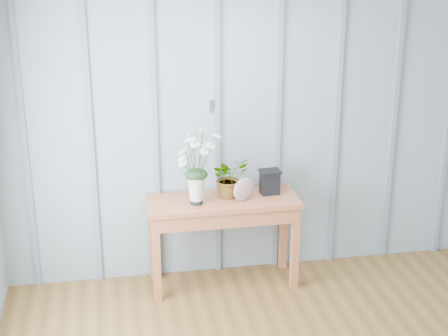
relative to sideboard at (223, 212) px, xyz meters
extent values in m
cube|color=#93A5B3|center=(0.25, 0.25, 0.61)|extent=(4.00, 0.01, 2.50)
cube|color=silver|center=(-0.05, 0.24, 0.81)|extent=(0.03, 0.01, 0.10)
cube|color=gray|center=(-1.50, 0.24, 0.61)|extent=(0.04, 0.03, 2.50)
cube|color=gray|center=(-1.00, 0.24, 0.61)|extent=(0.04, 0.03, 2.50)
cube|color=gray|center=(-0.50, 0.24, 0.61)|extent=(0.04, 0.03, 2.50)
cube|color=gray|center=(0.00, 0.24, 0.61)|extent=(0.04, 0.03, 2.50)
cube|color=gray|center=(0.50, 0.24, 0.61)|extent=(0.04, 0.03, 2.50)
cube|color=gray|center=(1.00, 0.24, 0.61)|extent=(0.04, 0.03, 2.50)
cube|color=gray|center=(1.50, 0.24, 0.61)|extent=(0.04, 0.03, 2.50)
cube|color=#AB5D38|center=(0.00, 0.00, 0.09)|extent=(1.20, 0.45, 0.04)
cube|color=#AB5D38|center=(0.00, 0.00, 0.01)|extent=(1.13, 0.42, 0.12)
cube|color=#AB5D38|center=(-0.55, -0.18, -0.28)|extent=(0.06, 0.06, 0.71)
cube|color=#AB5D38|center=(0.55, -0.18, -0.28)|extent=(0.06, 0.06, 0.71)
cube|color=#AB5D38|center=(-0.55, 0.18, -0.28)|extent=(0.06, 0.06, 0.71)
cube|color=#AB5D38|center=(0.55, 0.18, -0.28)|extent=(0.06, 0.06, 0.71)
cylinder|color=black|center=(-0.22, -0.05, 0.15)|extent=(0.10, 0.10, 0.06)
cone|color=white|center=(-0.22, -0.05, 0.24)|extent=(0.16, 0.16, 0.23)
ellipsoid|color=#173619|center=(-0.22, -0.05, 0.36)|extent=(0.18, 0.15, 0.09)
imported|color=#173619|center=(0.06, 0.06, 0.28)|extent=(0.37, 0.34, 0.33)
ellipsoid|color=#904869|center=(0.16, -0.06, 0.21)|extent=(0.20, 0.13, 0.19)
cube|color=black|center=(0.39, 0.05, 0.21)|extent=(0.15, 0.12, 0.18)
cube|color=black|center=(0.39, 0.05, 0.31)|extent=(0.17, 0.14, 0.02)
camera|label=1|loc=(-0.89, -4.96, 2.18)|focal=55.00mm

